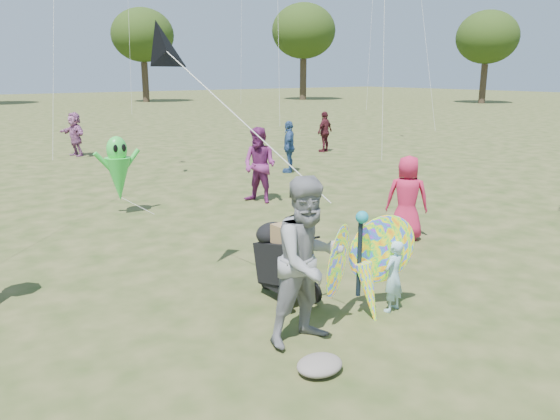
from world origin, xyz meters
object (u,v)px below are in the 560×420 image
Objects in this scene: crowd_e at (260,165)px; butterfly_kite at (364,267)px; crowd_h at (325,132)px; crowd_c at (289,147)px; child_girl at (393,276)px; jogging_stroller at (282,256)px; alien_kite at (118,172)px; crowd_a at (407,198)px; adult_man at (309,261)px; crowd_j at (75,134)px.

crowd_e reaches higher than butterfly_kite.
crowd_c is at bearing 18.17° from crowd_h.
butterfly_kite is at bearing -23.96° from child_girl.
child_girl is 1.52m from jogging_stroller.
alien_kite is at bearing -93.23° from child_girl.
crowd_a is 3.63m from jogging_stroller.
adult_man is 6.97m from alien_kite.
crowd_h reaches higher than child_girl.
crowd_a reaches higher than child_girl.
crowd_a is 1.01× the size of crowd_h.
jogging_stroller is (-3.52, -0.86, -0.18)m from crowd_a.
crowd_c is at bearing -131.59° from child_girl.
jogging_stroller is 1.20m from butterfly_kite.
adult_man is 1.01m from butterfly_kite.
crowd_a is 11.57m from crowd_h.
child_girl is at bearing 0.69° from adult_man.
jogging_stroller is (-5.99, -7.79, -0.19)m from crowd_c.
crowd_e reaches higher than crowd_a.
alien_kite reaches higher than crowd_c.
crowd_e reaches higher than child_girl.
alien_kite is (-0.64, 6.88, 0.29)m from butterfly_kite.
adult_man is at bearing 75.01° from crowd_a.
child_girl is 0.55× the size of alien_kite.
crowd_a is at bearing 39.37° from crowd_h.
crowd_e is at bearing 61.57° from adult_man.
jogging_stroller is at bearing -53.22° from crowd_e.
adult_man is 1.24× the size of crowd_a.
butterfly_kite is (0.46, -1.11, 0.07)m from jogging_stroller.
crowd_c is at bearing 58.13° from butterfly_kite.
crowd_e reaches higher than alien_kite.
adult_man is 1.34m from jogging_stroller.
adult_man reaches higher than crowd_e.
crowd_h is (8.92, 11.75, 0.31)m from child_girl.
crowd_a is at bearing -53.03° from alien_kite.
crowd_h is 9.46m from crowd_j.
crowd_c is at bearing 52.10° from jogging_stroller.
adult_man is 1.21× the size of crowd_j.
crowd_e reaches higher than jogging_stroller.
crowd_c reaches higher than child_girl.
adult_man is at bearing 7.00° from crowd_c.
butterfly_kite is (-3.06, -1.97, -0.11)m from crowd_a.
crowd_e is (-3.02, -2.84, 0.10)m from crowd_c.
adult_man is at bearing -112.98° from jogging_stroller.
crowd_e is 1.04× the size of butterfly_kite.
child_girl is 3.33m from crowd_a.
crowd_c is 0.98× the size of crowd_j.
crowd_c reaches higher than jogging_stroller.
crowd_e is at bearing 67.51° from butterfly_kite.
adult_man is 7.05m from crowd_e.
butterfly_kite reaches higher than jogging_stroller.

